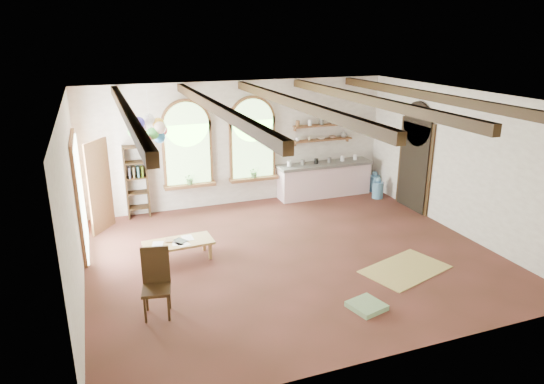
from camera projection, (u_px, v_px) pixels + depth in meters
name	position (u px, v px, depth m)	size (l,w,h in m)	color
floor	(292.00, 255.00, 9.94)	(8.00, 8.00, 0.00)	brown
ceiling_beams	(294.00, 103.00, 8.96)	(6.20, 6.80, 0.18)	#352110
window_left	(187.00, 147.00, 12.01)	(1.30, 0.28, 2.20)	brown
window_right	(253.00, 142.00, 12.57)	(1.30, 0.28, 2.20)	brown
left_doorway	(80.00, 197.00, 9.87)	(0.10, 1.90, 2.50)	brown
right_doorway	(414.00, 167.00, 12.23)	(0.10, 1.30, 2.40)	black
kitchen_counter	(324.00, 179.00, 13.40)	(2.68, 0.62, 0.94)	beige
wall_shelf_lower	(323.00, 140.00, 13.22)	(1.70, 0.24, 0.04)	brown
wall_shelf_upper	(323.00, 125.00, 13.09)	(1.70, 0.24, 0.04)	brown
wall_clock	(362.00, 124.00, 13.58)	(0.32, 0.32, 0.04)	black
bookshelf	(137.00, 182.00, 11.71)	(0.53, 0.32, 1.80)	#352110
coffee_table	(178.00, 244.00, 9.64)	(1.39, 0.70, 0.39)	tan
side_chair	(157.00, 297.00, 7.74)	(0.52, 0.52, 1.12)	#352110
floor_mat	(405.00, 269.00, 9.32)	(1.64, 1.01, 0.02)	tan
floor_cushion	(367.00, 306.00, 8.00)	(0.52, 0.52, 0.09)	#789F6D
water_jug_a	(378.00, 189.00, 13.27)	(0.30, 0.30, 0.59)	#5188AF
water_jug_b	(374.00, 182.00, 13.84)	(0.31, 0.31, 0.59)	#5188AF
balloon_cluster	(149.00, 130.00, 10.46)	(0.85, 0.90, 1.16)	white
table_book	(165.00, 240.00, 9.65)	(0.16, 0.23, 0.02)	olive
tablet	(180.00, 241.00, 9.65)	(0.19, 0.27, 0.01)	black
potted_plant_left	(190.00, 178.00, 12.16)	(0.27, 0.23, 0.30)	#598C4C
potted_plant_right	(254.00, 172.00, 12.72)	(0.27, 0.23, 0.30)	#598C4C
shelf_cup_a	(297.00, 139.00, 12.95)	(0.12, 0.10, 0.10)	white
shelf_cup_b	(309.00, 138.00, 13.06)	(0.10, 0.10, 0.09)	beige
shelf_bowl_a	(321.00, 138.00, 13.19)	(0.22, 0.22, 0.05)	beige
shelf_bowl_b	(333.00, 137.00, 13.30)	(0.20, 0.20, 0.06)	#8C664C
shelf_vase	(344.00, 134.00, 13.40)	(0.18, 0.18, 0.19)	slate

